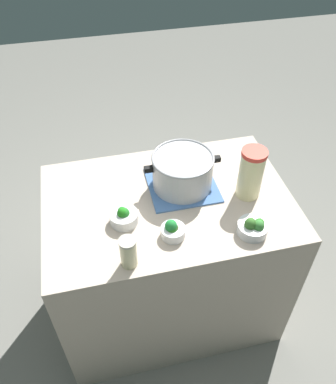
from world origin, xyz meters
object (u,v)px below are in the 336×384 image
broccoli_bowl_back (124,216)px  cooking_pot (183,170)px  broccoli_bowl_front (253,227)px  lemonade_pitcher (251,173)px  mason_jar (128,252)px  broccoli_bowl_center (173,230)px

broccoli_bowl_back → cooking_pot: bearing=28.7°
cooking_pot → broccoli_bowl_front: 0.41m
lemonade_pitcher → mason_jar: size_ratio=1.79×
lemonade_pitcher → broccoli_bowl_center: size_ratio=2.42×
cooking_pot → broccoli_bowl_back: cooking_pot is taller
broccoli_bowl_front → broccoli_bowl_back: bearing=160.4°
cooking_pot → lemonade_pitcher: (0.27, -0.12, 0.03)m
broccoli_bowl_front → broccoli_bowl_back: 0.54m
lemonade_pitcher → broccoli_bowl_front: (-0.06, -0.22, -0.09)m
lemonade_pitcher → mason_jar: (-0.58, -0.26, -0.05)m
cooking_pot → broccoli_bowl_front: cooking_pot is taller
cooking_pot → broccoli_bowl_back: bearing=-151.3°
cooking_pot → broccoli_bowl_back: (-0.30, -0.16, -0.06)m
broccoli_bowl_center → lemonade_pitcher: bearing=22.6°
mason_jar → broccoli_bowl_front: (0.52, 0.04, -0.04)m
mason_jar → lemonade_pitcher: bearing=24.0°
mason_jar → cooking_pot: bearing=51.0°
cooking_pot → broccoli_bowl_center: 0.31m
cooking_pot → broccoli_bowl_front: size_ratio=2.76×
mason_jar → broccoli_bowl_back: (0.01, 0.22, -0.04)m
mason_jar → broccoli_bowl_back: size_ratio=1.13×
lemonade_pitcher → mason_jar: lemonade_pitcher is taller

